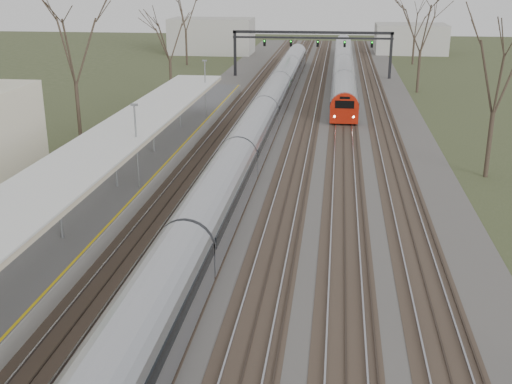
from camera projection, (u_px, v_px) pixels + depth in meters
track_bed at (296, 128)px, 57.30m from camera, size 24.00×160.00×0.22m
platform at (136, 177)px, 41.84m from camera, size 3.50×69.00×1.00m
canopy at (108, 144)px, 36.50m from camera, size 4.10×50.00×3.11m
signal_gantry at (312, 40)px, 83.91m from camera, size 21.00×0.59×6.08m
tree_west_far at (72, 42)px, 50.24m from camera, size 5.50×5.50×11.33m
tree_east_far at (498, 69)px, 41.13m from camera, size 5.00×5.00×10.30m
train_near at (264, 114)px, 56.07m from camera, size 2.62×90.21×3.05m
train_far at (344, 66)px, 85.49m from camera, size 2.62×60.21×3.05m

